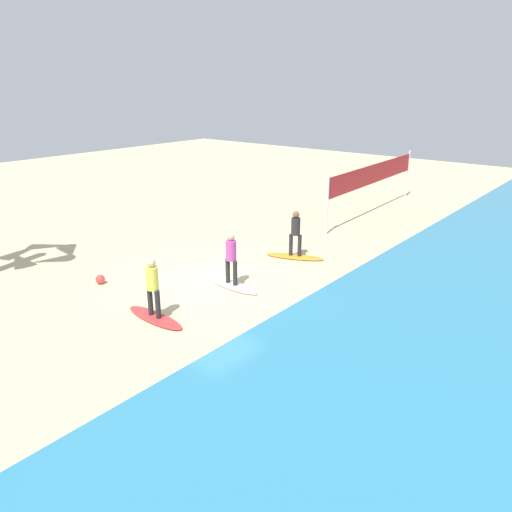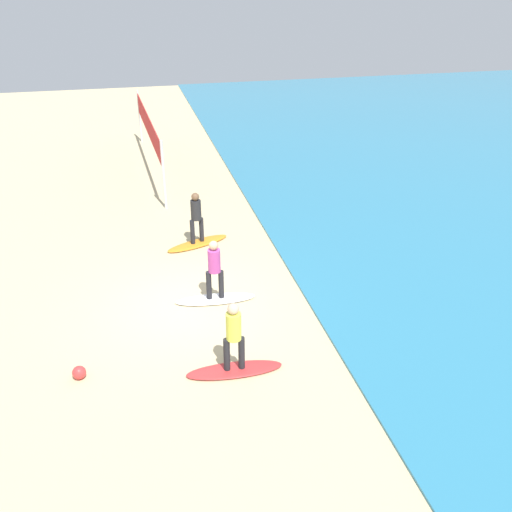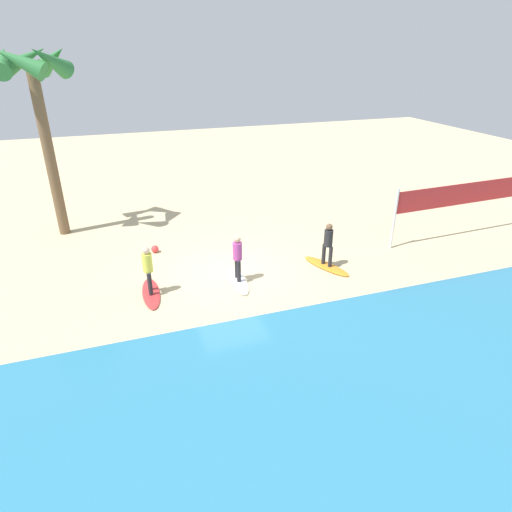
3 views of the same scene
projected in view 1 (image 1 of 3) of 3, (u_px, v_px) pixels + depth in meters
name	position (u px, v px, depth m)	size (l,w,h in m)	color
ground_plane	(214.00, 282.00, 15.80)	(60.00, 60.00, 0.00)	#CCB789
surfboard_orange	(295.00, 257.00, 17.97)	(2.10, 0.56, 0.09)	orange
surfer_orange	(296.00, 230.00, 17.64)	(0.32, 0.44, 1.64)	#232328
surfboard_white	(232.00, 285.00, 15.46)	(2.10, 0.56, 0.09)	white
surfer_white	(231.00, 255.00, 15.13)	(0.32, 0.46, 1.64)	#232328
surfboard_red	(155.00, 318.00, 13.33)	(2.10, 0.56, 0.09)	red
surfer_red	(153.00, 283.00, 13.00)	(0.32, 0.46, 1.64)	#232328
volleyball_net	(374.00, 176.00, 23.60)	(9.09, 0.47, 2.50)	silver
beach_ball	(100.00, 279.00, 15.63)	(0.29, 0.29, 0.29)	#E53838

